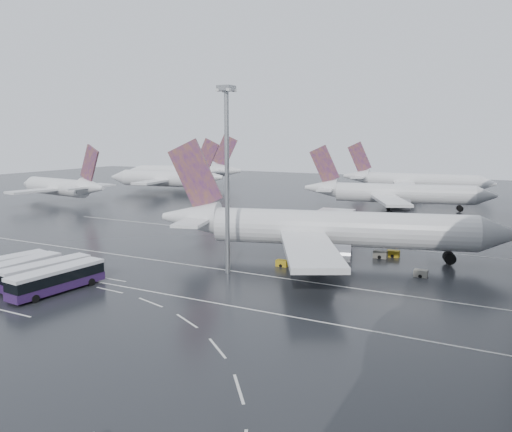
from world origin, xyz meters
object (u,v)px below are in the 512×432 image
at_px(bus_row_near_a, 3,267).
at_px(bus_row_near_b, 17,271).
at_px(airliner_gate_c, 413,181).
at_px(floodlight_mast, 227,158).
at_px(bus_row_near_c, 46,272).
at_px(airliner_main, 323,229).
at_px(airliner_gate_b, 393,194).
at_px(jet_remote_mid, 167,179).
at_px(jet_remote_far, 185,173).
at_px(jet_remote_west, 62,187).
at_px(bus_row_near_d, 57,279).
at_px(gse_cart_belly_c, 282,263).
at_px(gse_cart_belly_b, 380,254).
at_px(gse_cart_belly_d, 421,273).
at_px(gse_cart_belly_e, 393,254).

bearing_deg(bus_row_near_a, bus_row_near_b, -85.74).
relative_size(airliner_gate_c, floodlight_mast, 1.88).
bearing_deg(bus_row_near_c, airliner_main, -33.43).
distance_m(airliner_gate_b, jet_remote_mid, 83.52).
xyz_separation_m(jet_remote_far, bus_row_near_a, (55.56, -123.99, -3.79)).
relative_size(airliner_gate_b, jet_remote_west, 1.24).
bearing_deg(bus_row_near_c, bus_row_near_a, 106.05).
bearing_deg(jet_remote_far, airliner_main, 114.74).
relative_size(bus_row_near_a, floodlight_mast, 0.47).
distance_m(jet_remote_west, bus_row_near_a, 88.42).
distance_m(bus_row_near_d, gse_cart_belly_c, 33.62).
relative_size(floodlight_mast, gse_cart_belly_c, 14.75).
height_order(airliner_gate_c, gse_cart_belly_b, airliner_gate_c).
height_order(floodlight_mast, gse_cart_belly_d, floodlight_mast).
relative_size(airliner_main, gse_cart_belly_d, 30.14).
distance_m(jet_remote_far, bus_row_near_d, 141.98).
bearing_deg(bus_row_near_b, jet_remote_mid, 29.99).
bearing_deg(bus_row_near_a, gse_cart_belly_c, -41.98).
bearing_deg(jet_remote_west, airliner_main, 170.52).
bearing_deg(floodlight_mast, bus_row_near_d, -129.83).
distance_m(jet_remote_west, floodlight_mast, 100.43).
xyz_separation_m(airliner_gate_b, gse_cart_belly_e, (12.20, -56.45, -3.99)).
relative_size(bus_row_near_c, gse_cart_belly_e, 6.34).
xyz_separation_m(airliner_gate_c, bus_row_near_b, (-30.14, -137.89, -2.90)).
height_order(airliner_gate_b, jet_remote_west, jet_remote_west).
relative_size(airliner_gate_c, bus_row_near_c, 3.96).
bearing_deg(gse_cart_belly_b, jet_remote_mid, 145.82).
relative_size(jet_remote_west, floodlight_mast, 1.51).
relative_size(airliner_main, jet_remote_mid, 1.29).
height_order(bus_row_near_b, gse_cart_belly_e, bus_row_near_b).
distance_m(bus_row_near_a, gse_cart_belly_e, 62.39).
xyz_separation_m(floodlight_mast, gse_cart_belly_d, (26.61, 11.31, -17.03)).
height_order(airliner_gate_b, gse_cart_belly_e, airliner_gate_b).
distance_m(jet_remote_mid, bus_row_near_b, 114.39).
height_order(jet_remote_west, gse_cart_belly_c, jet_remote_west).
xyz_separation_m(airliner_main, gse_cart_belly_c, (-3.99, -8.07, -4.57)).
xyz_separation_m(jet_remote_west, gse_cart_belly_d, (114.54, -35.48, -4.20)).
distance_m(jet_remote_west, jet_remote_mid, 39.20).
bearing_deg(airliner_main, bus_row_near_b, -150.43).
bearing_deg(gse_cart_belly_c, airliner_main, 63.71).
height_order(jet_remote_mid, gse_cart_belly_b, jet_remote_mid).
height_order(jet_remote_west, bus_row_near_b, jet_remote_west).
distance_m(jet_remote_west, bus_row_near_c, 93.30).
distance_m(airliner_main, jet_remote_far, 129.87).
xyz_separation_m(airliner_main, bus_row_near_d, (-25.26, -34.08, -3.26)).
bearing_deg(floodlight_mast, airliner_main, 57.82).
xyz_separation_m(airliner_gate_c, jet_remote_far, (-89.39, -13.46, 0.85)).
xyz_separation_m(bus_row_near_a, gse_cart_belly_d, (54.31, 29.19, -1.21)).
bearing_deg(jet_remote_west, bus_row_near_d, 146.21).
relative_size(jet_remote_mid, bus_row_near_d, 3.35).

